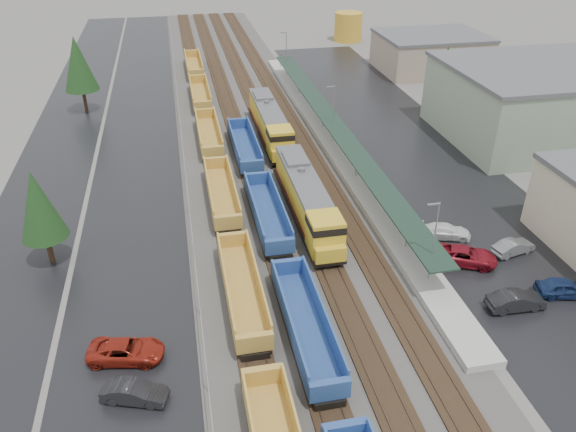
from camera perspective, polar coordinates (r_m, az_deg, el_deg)
name	(u,v)px	position (r m, az deg, el deg)	size (l,w,h in m)	color
ballast_strip	(249,124)	(80.70, -4.02, 9.35)	(20.00, 160.00, 0.08)	#302D2B
trackbed	(249,123)	(80.65, -4.03, 9.43)	(14.60, 160.00, 0.22)	black
west_parking_lot	(140,132)	(80.32, -14.78, 8.27)	(10.00, 160.00, 0.02)	black
west_road	(64,137)	(81.61, -21.82, 7.42)	(9.00, 160.00, 0.02)	black
east_commuter_lot	(401,140)	(76.45, 11.44, 7.55)	(16.00, 100.00, 0.02)	black
station_platform	(332,141)	(73.16, 4.53, 7.62)	(3.00, 80.00, 8.00)	#9E9B93
chainlink_fence	(180,122)	(78.11, -10.91, 9.37)	(0.08, 160.04, 2.02)	gray
industrial_buildings	(555,111)	(80.75, 25.48, 9.65)	(32.52, 75.30, 9.50)	#B3AA88
tree_west_near	(38,205)	(51.88, -24.03, 1.02)	(3.96, 3.96, 9.00)	#332316
tree_west_far	(78,64)	(88.50, -20.56, 14.29)	(4.84, 4.84, 11.00)	#332316
tree_east	(445,71)	(84.89, 15.67, 13.98)	(4.40, 4.40, 10.00)	#332316
locomotive_lead	(307,200)	(55.41, 1.96, 1.68)	(2.97, 19.55, 4.43)	black
locomotive_trail	(270,124)	(74.11, -1.82, 9.37)	(2.97, 19.55, 4.43)	black
well_string_yellow	(222,193)	(59.46, -6.76, 2.33)	(2.73, 113.79, 2.42)	#AB882F
well_string_blue	(305,324)	(42.12, 1.77, -10.92)	(2.76, 81.23, 2.45)	navy
storage_tank	(348,27)	(128.00, 6.13, 18.58)	(5.91, 5.91, 5.91)	gold
parked_car_west_b	(134,393)	(39.44, -15.33, -16.91)	(4.30, 1.50, 1.42)	black
parked_car_west_c	(126,351)	(42.32, -16.13, -13.02)	(5.34, 2.46, 1.48)	maroon
parked_car_east_a	(516,301)	(48.35, 22.15, -7.99)	(4.65, 1.62, 1.53)	black
parked_car_east_b	(465,256)	(52.28, 17.53, -3.88)	(5.57, 2.57, 1.55)	maroon
parked_car_east_c	(446,231)	(55.52, 15.73, -1.51)	(4.73, 1.92, 1.37)	silver
parked_car_east_d	(565,288)	(51.38, 26.28, -6.56)	(4.55, 1.83, 1.55)	#15264F
parked_car_east_e	(513,247)	(55.16, 21.91, -2.95)	(4.13, 1.44, 1.36)	slate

